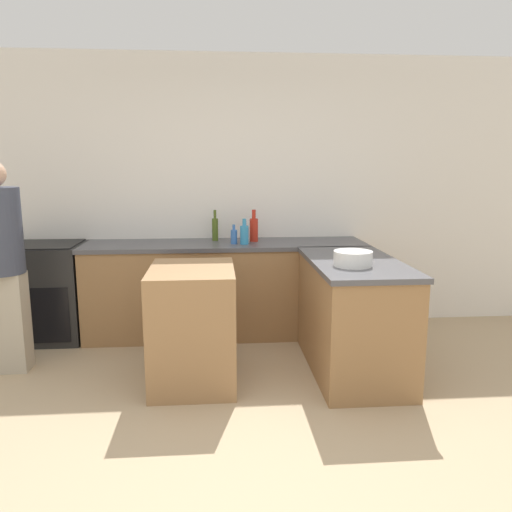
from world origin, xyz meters
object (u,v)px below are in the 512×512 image
(island_table, at_px, (193,325))
(dish_soap_bottle, at_px, (244,234))
(hot_sauce_bottle, at_px, (254,229))
(person_by_range, at_px, (0,261))
(range_oven, at_px, (43,292))
(vinegar_bottle_clear, at_px, (246,234))
(olive_oil_bottle, at_px, (215,229))
(mixing_bowl, at_px, (353,258))
(water_bottle_blue, at_px, (234,236))

(island_table, xyz_separation_m, dish_soap_bottle, (0.45, 0.98, 0.55))
(hot_sauce_bottle, xyz_separation_m, person_by_range, (-2.05, -0.81, -0.12))
(range_oven, bearing_deg, vinegar_bottle_clear, -0.22)
(range_oven, relative_size, island_table, 1.03)
(olive_oil_bottle, bearing_deg, hot_sauce_bottle, -12.21)
(mixing_bowl, height_order, vinegar_bottle_clear, vinegar_bottle_clear)
(hot_sauce_bottle, bearing_deg, range_oven, -178.30)
(range_oven, distance_m, mixing_bowl, 2.93)
(water_bottle_blue, height_order, vinegar_bottle_clear, vinegar_bottle_clear)
(olive_oil_bottle, bearing_deg, vinegar_bottle_clear, -27.06)
(olive_oil_bottle, height_order, hot_sauce_bottle, hot_sauce_bottle)
(range_oven, height_order, olive_oil_bottle, olive_oil_bottle)
(island_table, distance_m, dish_soap_bottle, 1.21)
(dish_soap_bottle, relative_size, hot_sauce_bottle, 0.78)
(water_bottle_blue, distance_m, person_by_range, 1.97)
(dish_soap_bottle, xyz_separation_m, hot_sauce_bottle, (0.10, 0.16, 0.03))
(olive_oil_bottle, distance_m, water_bottle_blue, 0.28)
(range_oven, xyz_separation_m, olive_oil_bottle, (1.63, 0.14, 0.57))
(hot_sauce_bottle, relative_size, person_by_range, 0.18)
(range_oven, height_order, person_by_range, person_by_range)
(dish_soap_bottle, bearing_deg, vinegar_bottle_clear, 79.52)
(dish_soap_bottle, bearing_deg, water_bottle_blue, 163.66)
(island_table, relative_size, hot_sauce_bottle, 2.89)
(olive_oil_bottle, distance_m, hot_sauce_bottle, 0.38)
(range_oven, bearing_deg, person_by_range, -93.44)
(range_oven, relative_size, vinegar_bottle_clear, 4.40)
(vinegar_bottle_clear, xyz_separation_m, person_by_range, (-1.96, -0.74, -0.08))
(island_table, bearing_deg, vinegar_bottle_clear, 66.42)
(water_bottle_blue, xyz_separation_m, person_by_range, (-1.85, -0.68, -0.07))
(vinegar_bottle_clear, bearing_deg, olive_oil_bottle, 152.94)
(water_bottle_blue, distance_m, dish_soap_bottle, 0.10)
(island_table, relative_size, mixing_bowl, 3.11)
(range_oven, distance_m, water_bottle_blue, 1.88)
(olive_oil_bottle, relative_size, vinegar_bottle_clear, 1.45)
(range_oven, xyz_separation_m, water_bottle_blue, (1.80, -0.07, 0.52))
(range_oven, distance_m, island_table, 1.81)
(hot_sauce_bottle, bearing_deg, dish_soap_bottle, -122.19)
(dish_soap_bottle, distance_m, hot_sauce_bottle, 0.19)
(island_table, relative_size, dish_soap_bottle, 3.71)
(island_table, height_order, water_bottle_blue, water_bottle_blue)
(range_oven, height_order, mixing_bowl, mixing_bowl)
(dish_soap_bottle, bearing_deg, mixing_bowl, -55.28)
(mixing_bowl, xyz_separation_m, dish_soap_bottle, (-0.74, 1.07, 0.04))
(water_bottle_blue, xyz_separation_m, hot_sauce_bottle, (0.20, 0.13, 0.05))
(vinegar_bottle_clear, bearing_deg, range_oven, 179.78)
(mixing_bowl, xyz_separation_m, water_bottle_blue, (-0.84, 1.10, 0.02))
(island_table, distance_m, vinegar_bottle_clear, 1.29)
(range_oven, relative_size, hot_sauce_bottle, 2.98)
(mixing_bowl, distance_m, hot_sauce_bottle, 1.39)
(olive_oil_bottle, xyz_separation_m, person_by_range, (-1.67, -0.89, -0.12))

